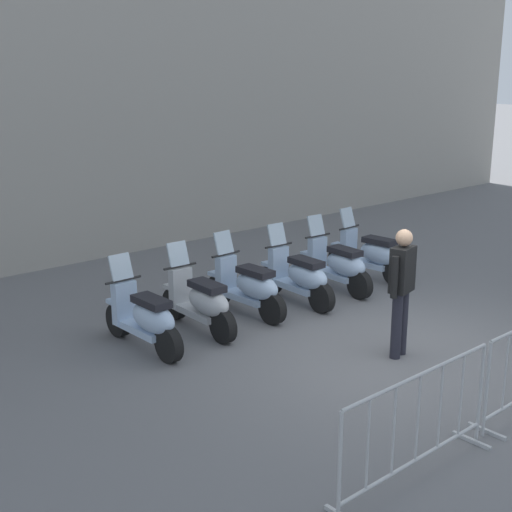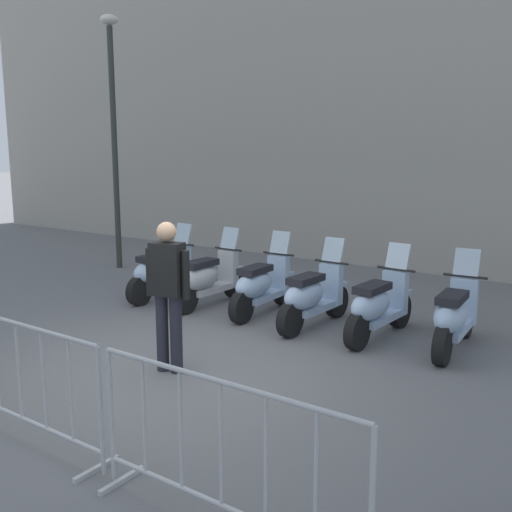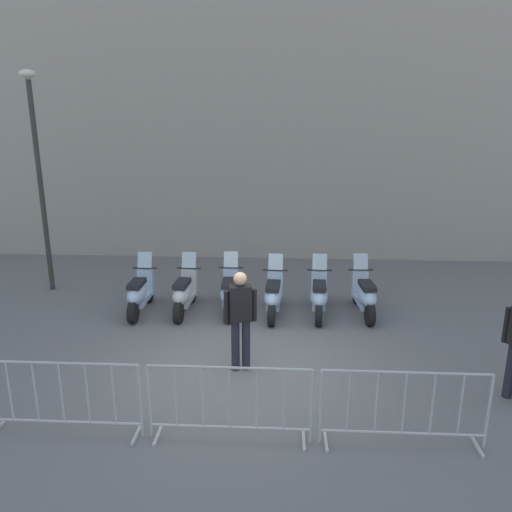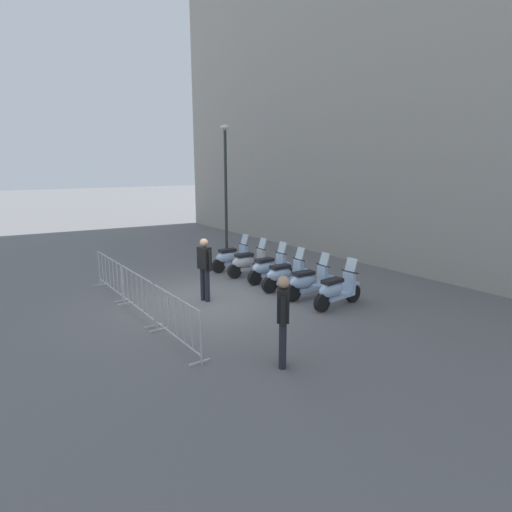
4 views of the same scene
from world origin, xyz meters
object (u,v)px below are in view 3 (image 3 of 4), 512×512
at_px(motorcycle_1, 184,294).
at_px(barrier_segment_0, 62,399).
at_px(officer_near_row_end, 240,315).
at_px(barrier_segment_1, 230,404).
at_px(street_lamp, 38,161).
at_px(barrier_segment_2, 404,410).
at_px(motorcycle_0, 140,294).
at_px(motorcycle_3, 274,296).
at_px(motorcycle_2, 229,293).
at_px(motorcycle_5, 365,296).
at_px(motorcycle_4, 319,296).

relative_size(motorcycle_1, barrier_segment_0, 0.80).
relative_size(barrier_segment_0, officer_near_row_end, 1.24).
bearing_deg(barrier_segment_1, street_lamp, 134.14).
bearing_deg(street_lamp, barrier_segment_2, -35.53).
relative_size(motorcycle_0, street_lamp, 0.33).
bearing_deg(motorcycle_0, motorcycle_3, 2.65).
relative_size(barrier_segment_1, barrier_segment_2, 1.00).
height_order(motorcycle_0, barrier_segment_1, motorcycle_0).
bearing_deg(officer_near_row_end, barrier_segment_1, -87.01).
height_order(motorcycle_2, motorcycle_3, same).
bearing_deg(motorcycle_2, street_lamp, 166.76).
bearing_deg(motorcycle_5, motorcycle_1, -176.31).
xyz_separation_m(motorcycle_0, motorcycle_1, (0.97, 0.09, 0.00)).
distance_m(motorcycle_4, barrier_segment_1, 4.58).
bearing_deg(motorcycle_4, motorcycle_2, 179.93).
distance_m(motorcycle_1, motorcycle_2, 0.99).
bearing_deg(street_lamp, motorcycle_3, -11.92).
relative_size(barrier_segment_1, street_lamp, 0.41).
height_order(motorcycle_2, street_lamp, street_lamp).
xyz_separation_m(barrier_segment_1, officer_near_row_end, (-0.10, 1.90, 0.46)).
distance_m(motorcycle_2, barrier_segment_1, 4.46).
bearing_deg(motorcycle_4, street_lamp, 170.55).
height_order(motorcycle_2, barrier_segment_0, motorcycle_2).
relative_size(motorcycle_1, barrier_segment_2, 0.80).
height_order(motorcycle_3, barrier_segment_2, motorcycle_3).
height_order(motorcycle_5, barrier_segment_2, motorcycle_5).
bearing_deg(street_lamp, motorcycle_1, -18.45).
height_order(motorcycle_3, barrier_segment_1, motorcycle_3).
bearing_deg(motorcycle_3, motorcycle_0, -177.35).
distance_m(motorcycle_3, barrier_segment_1, 4.32).
relative_size(motorcycle_1, motorcycle_5, 1.00).
height_order(motorcycle_5, street_lamp, street_lamp).
bearing_deg(motorcycle_3, officer_near_row_end, -99.46).
bearing_deg(barrier_segment_0, motorcycle_4, 52.03).
height_order(motorcycle_1, motorcycle_2, same).
relative_size(motorcycle_0, officer_near_row_end, 1.00).
relative_size(motorcycle_2, officer_near_row_end, 1.00).
xyz_separation_m(motorcycle_1, barrier_segment_0, (-0.59, -4.36, 0.07)).
relative_size(motorcycle_1, street_lamp, 0.33).
xyz_separation_m(motorcycle_5, street_lamp, (-7.60, 0.98, 2.73)).
height_order(barrier_segment_2, officer_near_row_end, officer_near_row_end).
height_order(motorcycle_0, barrier_segment_0, motorcycle_0).
bearing_deg(street_lamp, barrier_segment_0, -60.97).
bearing_deg(motorcycle_4, barrier_segment_1, -106.15).
bearing_deg(barrier_segment_1, motorcycle_1, 111.08).
bearing_deg(motorcycle_1, barrier_segment_0, -97.67).
distance_m(motorcycle_0, motorcycle_5, 4.88).
height_order(motorcycle_1, officer_near_row_end, officer_near_row_end).
bearing_deg(barrier_segment_0, motorcycle_5, 45.79).
bearing_deg(motorcycle_2, barrier_segment_2, -56.03).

